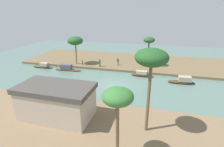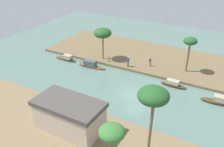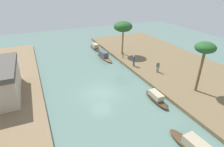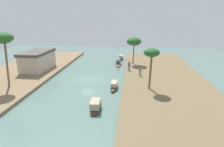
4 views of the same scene
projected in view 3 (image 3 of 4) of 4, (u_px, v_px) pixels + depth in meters
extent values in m
plane|color=slate|center=(100.00, 93.00, 22.14)|extent=(71.14, 71.14, 0.00)
cube|color=brown|center=(185.00, 72.00, 26.89)|extent=(44.81, 13.66, 0.42)
ellipsoid|color=#47331E|center=(156.00, 99.00, 20.47)|extent=(4.00, 1.04, 0.43)
cube|color=tan|center=(156.00, 95.00, 20.37)|extent=(1.89, 0.89, 0.58)
ellipsoid|color=brown|center=(104.00, 57.00, 32.16)|extent=(5.42, 1.46, 0.35)
cube|color=#4C515B|center=(103.00, 54.00, 32.15)|extent=(2.29, 1.09, 0.83)
cylinder|color=brown|center=(99.00, 51.00, 33.83)|extent=(0.07, 0.07, 0.56)
ellipsoid|color=#47331E|center=(190.00, 146.00, 14.63)|extent=(4.31, 1.44, 0.40)
cube|color=tan|center=(196.00, 145.00, 13.97)|extent=(2.00, 1.20, 0.80)
ellipsoid|color=brown|center=(95.00, 47.00, 37.09)|extent=(4.58, 1.06, 0.38)
cube|color=tan|center=(95.00, 46.00, 36.44)|extent=(1.64, 0.96, 0.68)
cylinder|color=#4C664C|center=(134.00, 63.00, 28.05)|extent=(0.32, 0.32, 0.84)
cube|color=#33477A|center=(134.00, 59.00, 27.72)|extent=(0.23, 0.39, 0.66)
sphere|color=tan|center=(134.00, 56.00, 27.53)|extent=(0.23, 0.23, 0.23)
cylinder|color=gray|center=(157.00, 70.00, 26.15)|extent=(0.52, 0.52, 0.77)
cube|color=#4C664C|center=(158.00, 65.00, 25.85)|extent=(0.44, 0.36, 0.61)
sphere|color=tan|center=(158.00, 62.00, 25.67)|extent=(0.21, 0.21, 0.21)
cylinder|color=#4C3823|center=(123.00, 55.00, 31.14)|extent=(0.14, 0.14, 1.02)
cylinder|color=brown|center=(200.00, 72.00, 20.78)|extent=(0.30, 0.38, 4.83)
ellipsoid|color=#235623|center=(205.00, 48.00, 19.52)|extent=(2.20, 2.20, 1.21)
cylinder|color=#7F6647|center=(123.00, 42.00, 32.07)|extent=(0.27, 0.37, 4.24)
ellipsoid|color=#235623|center=(123.00, 27.00, 30.86)|extent=(3.15, 3.15, 1.73)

